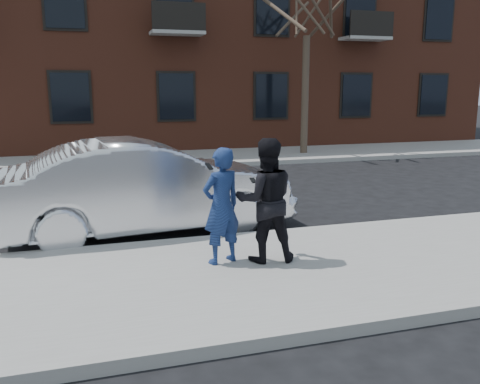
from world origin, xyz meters
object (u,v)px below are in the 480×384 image
object	(u,v)px
man_hoodie	(221,206)
man_peacoat	(266,200)
silver_sedan	(148,187)
street_tree	(307,1)

from	to	relation	value
man_hoodie	man_peacoat	bearing A→B (deg)	151.96
man_hoodie	silver_sedan	bearing A→B (deg)	-92.28
street_tree	man_peacoat	xyz separation A→B (m)	(-5.36, -10.82, -4.50)
man_hoodie	man_peacoat	world-z (taller)	man_peacoat
street_tree	man_hoodie	size ratio (longest dim) A/B	4.15
street_tree	man_peacoat	bearing A→B (deg)	-116.37
street_tree	man_hoodie	distance (m)	13.11
man_hoodie	man_peacoat	xyz separation A→B (m)	(0.62, -0.08, 0.06)
silver_sedan	man_peacoat	size ratio (longest dim) A/B	2.90
street_tree	man_peacoat	size ratio (longest dim) A/B	3.87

